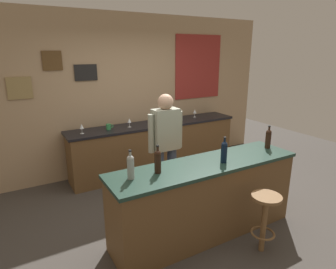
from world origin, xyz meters
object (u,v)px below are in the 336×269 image
at_px(bar_stool, 265,214).
at_px(wine_bottle_b, 158,161).
at_px(wine_bottle_d, 268,138).
at_px(wine_glass_a, 82,127).
at_px(wine_glass_d, 195,112).
at_px(wine_glass_c, 166,115).
at_px(coffee_mug, 109,127).
at_px(bartender, 166,144).
at_px(wine_glass_b, 129,121).
at_px(wine_bottle_c, 224,151).
at_px(wine_bottle_a, 131,166).

xyz_separation_m(bar_stool, wine_bottle_b, (-0.97, 0.63, 0.60)).
relative_size(wine_bottle_d, wine_glass_a, 1.97).
relative_size(wine_glass_a, wine_glass_d, 1.00).
xyz_separation_m(bar_stool, wine_glass_d, (0.94, 2.70, 0.55)).
height_order(wine_bottle_d, wine_glass_a, wine_bottle_d).
relative_size(wine_glass_c, coffee_mug, 1.24).
height_order(bartender, wine_glass_d, bartender).
xyz_separation_m(wine_bottle_b, wine_glass_c, (1.26, 2.06, -0.05)).
xyz_separation_m(wine_glass_b, wine_glass_c, (0.76, 0.07, 0.00)).
distance_m(bartender, bar_stool, 1.55).
bearing_deg(coffee_mug, bar_stool, -72.37).
relative_size(wine_bottle_c, wine_glass_c, 1.97).
bearing_deg(wine_glass_a, wine_bottle_c, -62.30).
relative_size(bartender, wine_bottle_b, 5.29).
bearing_deg(wine_bottle_c, bar_stool, -70.51).
bearing_deg(wine_glass_b, wine_glass_c, 5.16).
relative_size(wine_bottle_b, wine_glass_a, 1.97).
xyz_separation_m(wine_bottle_c, coffee_mug, (-0.66, 2.13, -0.11)).
bearing_deg(wine_bottle_c, wine_bottle_d, 7.29).
xyz_separation_m(wine_glass_d, coffee_mug, (-1.78, -0.06, -0.06)).
relative_size(bar_stool, wine_bottle_d, 2.22).
xyz_separation_m(bartender, wine_glass_b, (-0.03, 1.21, 0.07)).
bearing_deg(wine_bottle_a, wine_glass_b, 67.99).
height_order(wine_glass_a, coffee_mug, wine_glass_a).
bearing_deg(coffee_mug, wine_glass_d, 1.88).
distance_m(bartender, wine_glass_c, 1.47).
relative_size(wine_glass_b, wine_glass_c, 1.00).
bearing_deg(wine_bottle_d, wine_glass_a, 134.33).
xyz_separation_m(bartender, wine_bottle_c, (0.26, -0.89, 0.12)).
height_order(bartender, wine_bottle_c, bartender).
relative_size(wine_bottle_a, wine_glass_a, 1.97).
relative_size(wine_bottle_d, wine_glass_b, 1.97).
distance_m(wine_bottle_c, wine_bottle_d, 0.85).
bearing_deg(wine_bottle_d, wine_bottle_a, 179.60).
bearing_deg(wine_bottle_b, wine_glass_b, 75.92).
relative_size(wine_bottle_c, wine_glass_b, 1.97).
distance_m(bar_stool, coffee_mug, 2.81).
xyz_separation_m(bar_stool, coffee_mug, (-0.84, 2.64, 0.49)).
distance_m(wine_glass_b, wine_glass_c, 0.76).
xyz_separation_m(wine_glass_a, wine_glass_c, (1.57, 0.07, 0.00)).
height_order(wine_bottle_a, wine_glass_d, wine_bottle_a).
bearing_deg(wine_glass_d, wine_bottle_a, -137.09).
distance_m(bar_stool, wine_bottle_b, 1.30).
distance_m(bar_stool, wine_bottle_d, 1.08).
distance_m(wine_bottle_d, coffee_mug, 2.52).
height_order(wine_glass_b, wine_glass_c, same).
distance_m(wine_glass_d, coffee_mug, 1.78).
height_order(wine_glass_b, coffee_mug, wine_glass_b).
bearing_deg(wine_bottle_d, coffee_mug, 126.65).
relative_size(wine_bottle_b, wine_bottle_d, 1.00).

